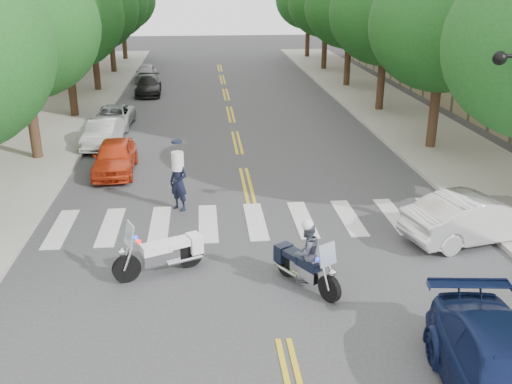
{
  "coord_description": "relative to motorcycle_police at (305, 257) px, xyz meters",
  "views": [
    {
      "loc": [
        -1.59,
        -10.47,
        7.47
      ],
      "look_at": [
        -0.06,
        5.77,
        1.3
      ],
      "focal_mm": 40.0,
      "sensor_mm": 36.0,
      "label": 1
    }
  ],
  "objects": [
    {
      "name": "ground",
      "position": [
        -0.86,
        -2.26,
        -0.84
      ],
      "size": [
        140.0,
        140.0,
        0.0
      ],
      "primitive_type": "plane",
      "color": "#38383A",
      "rests_on": "ground"
    },
    {
      "name": "sidewalk_left",
      "position": [
        -10.36,
        19.74,
        -0.76
      ],
      "size": [
        5.0,
        60.0,
        0.15
      ],
      "primitive_type": "cube",
      "color": "#9E9991",
      "rests_on": "ground"
    },
    {
      "name": "sidewalk_right",
      "position": [
        8.64,
        19.74,
        -0.76
      ],
      "size": [
        5.0,
        60.0,
        0.15
      ],
      "primitive_type": "cube",
      "color": "#9E9991",
      "rests_on": "ground"
    },
    {
      "name": "tree_l_1",
      "position": [
        -9.66,
        11.74,
        4.72
      ],
      "size": [
        6.4,
        6.4,
        8.45
      ],
      "color": "#382316",
      "rests_on": "ground"
    },
    {
      "name": "tree_l_2",
      "position": [
        -9.66,
        19.74,
        4.72
      ],
      "size": [
        6.4,
        6.4,
        8.45
      ],
      "color": "#382316",
      "rests_on": "ground"
    },
    {
      "name": "tree_l_3",
      "position": [
        -9.66,
        27.74,
        4.72
      ],
      "size": [
        6.4,
        6.4,
        8.45
      ],
      "color": "#382316",
      "rests_on": "ground"
    },
    {
      "name": "tree_l_4",
      "position": [
        -9.66,
        35.74,
        4.72
      ],
      "size": [
        6.4,
        6.4,
        8.45
      ],
      "color": "#382316",
      "rests_on": "ground"
    },
    {
      "name": "tree_r_1",
      "position": [
        7.94,
        11.74,
        4.72
      ],
      "size": [
        6.4,
        6.4,
        8.45
      ],
      "color": "#382316",
      "rests_on": "ground"
    },
    {
      "name": "tree_r_2",
      "position": [
        7.94,
        19.74,
        4.72
      ],
      "size": [
        6.4,
        6.4,
        8.45
      ],
      "color": "#382316",
      "rests_on": "ground"
    },
    {
      "name": "tree_r_3",
      "position": [
        7.94,
        27.74,
        4.72
      ],
      "size": [
        6.4,
        6.4,
        8.45
      ],
      "color": "#382316",
      "rests_on": "ground"
    },
    {
      "name": "tree_r_4",
      "position": [
        7.94,
        35.74,
        4.72
      ],
      "size": [
        6.4,
        6.4,
        8.45
      ],
      "color": "#382316",
      "rests_on": "ground"
    },
    {
      "name": "motorcycle_police",
      "position": [
        0.0,
        0.0,
        0.0
      ],
      "size": [
        1.44,
        2.1,
        1.89
      ],
      "rotation": [
        0.0,
        0.0,
        3.69
      ],
      "color": "black",
      "rests_on": "ground"
    },
    {
      "name": "motorcycle_parked",
      "position": [
        -3.55,
        1.1,
        -0.28
      ],
      "size": [
        2.39,
        1.29,
        1.62
      ],
      "rotation": [
        0.0,
        0.0,
        1.98
      ],
      "color": "black",
      "rests_on": "ground"
    },
    {
      "name": "officer_standing",
      "position": [
        -3.35,
        5.5,
        0.15
      ],
      "size": [
        0.85,
        0.83,
        1.97
      ],
      "primitive_type": "imported",
      "rotation": [
        0.0,
        0.0,
        -0.71
      ],
      "color": "black",
      "rests_on": "ground"
    },
    {
      "name": "convertible",
      "position": [
        5.58,
        2.24,
        -0.1
      ],
      "size": [
        4.7,
        2.52,
        1.47
      ],
      "primitive_type": "imported",
      "rotation": [
        0.0,
        0.0,
        1.8
      ],
      "color": "silver",
      "rests_on": "ground"
    },
    {
      "name": "sedan_blue",
      "position": [
        2.8,
        -4.9,
        -0.11
      ],
      "size": [
        2.62,
        5.25,
        1.47
      ],
      "primitive_type": "imported",
      "rotation": [
        0.0,
        0.0,
        -0.12
      ],
      "color": "#101A42",
      "rests_on": "ground"
    },
    {
      "name": "parked_car_a",
      "position": [
        -6.06,
        9.73,
        -0.17
      ],
      "size": [
        1.66,
        3.96,
        1.34
      ],
      "primitive_type": "imported",
      "rotation": [
        0.0,
        0.0,
        0.02
      ],
      "color": "red",
      "rests_on": "ground"
    },
    {
      "name": "parked_car_b",
      "position": [
        -7.16,
        13.71,
        -0.22
      ],
      "size": [
        1.55,
        3.85,
        1.25
      ],
      "primitive_type": "imported",
      "rotation": [
        0.0,
        0.0,
        -0.06
      ],
      "color": "silver",
      "rests_on": "ground"
    },
    {
      "name": "parked_car_c",
      "position": [
        -7.16,
        17.24,
        -0.28
      ],
      "size": [
        2.0,
        4.11,
        1.13
      ],
      "primitive_type": "imported",
      "rotation": [
        0.0,
        0.0,
        -0.03
      ],
      "color": "#ACB0B4",
      "rests_on": "ground"
    },
    {
      "name": "parked_car_d",
      "position": [
        -6.06,
        26.24,
        -0.24
      ],
      "size": [
        1.8,
        4.15,
        1.19
      ],
      "primitive_type": "imported",
      "rotation": [
        0.0,
        0.0,
        0.03
      ],
      "color": "black",
      "rests_on": "ground"
    },
    {
      "name": "parked_car_e",
      "position": [
        -6.68,
        31.74,
        -0.22
      ],
      "size": [
        1.5,
        3.65,
        1.24
      ],
      "primitive_type": "imported",
      "rotation": [
        0.0,
        0.0,
        -0.01
      ],
      "color": "#A4A5AA",
      "rests_on": "ground"
    }
  ]
}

